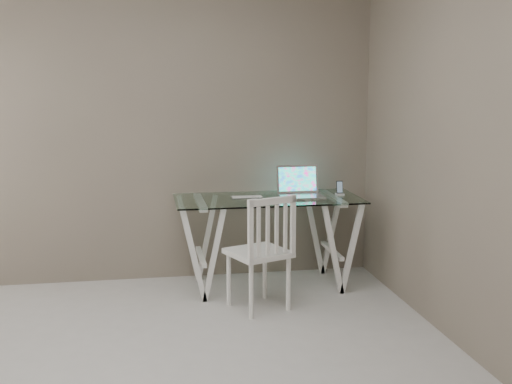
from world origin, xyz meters
TOP-DOWN VIEW (x-y plane):
  - room at (-0.06, 0.02)m, footprint 4.50×4.52m
  - desk at (1.03, 1.85)m, footprint 1.50×0.70m
  - chair at (0.89, 1.28)m, footprint 0.52×0.52m
  - laptop at (1.30, 1.89)m, footprint 0.35×0.29m
  - keyboard at (0.87, 1.89)m, footprint 0.26×0.11m
  - mouse at (0.88, 1.64)m, footprint 0.11×0.07m
  - phone_dock at (1.65, 1.88)m, footprint 0.06×0.06m

SIDE VIEW (x-z plane):
  - desk at x=1.03m, z-range 0.01..0.76m
  - chair at x=0.89m, z-range 0.04..0.92m
  - keyboard at x=0.87m, z-range 0.75..0.75m
  - mouse at x=0.88m, z-range 0.75..0.78m
  - phone_dock at x=1.65m, z-range 0.72..0.84m
  - laptop at x=1.30m, z-range 0.68..0.93m
  - room at x=-0.06m, z-range 0.36..3.07m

